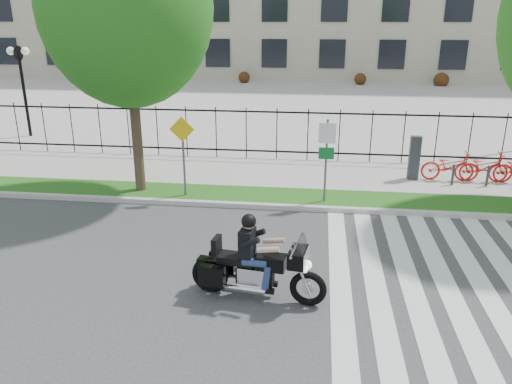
# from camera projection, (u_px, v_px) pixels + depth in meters

# --- Properties ---
(ground) EXTENTS (120.00, 120.00, 0.00)m
(ground) POSITION_uv_depth(u_px,v_px,m) (240.00, 274.00, 11.12)
(ground) COLOR #39393C
(ground) RESTS_ON ground
(curb) EXTENTS (60.00, 0.20, 0.15)m
(curb) POSITION_uv_depth(u_px,v_px,m) (261.00, 206.00, 14.93)
(curb) COLOR #B4B2AA
(curb) RESTS_ON ground
(grass_verge) EXTENTS (60.00, 1.50, 0.15)m
(grass_verge) POSITION_uv_depth(u_px,v_px,m) (265.00, 197.00, 15.73)
(grass_verge) COLOR #1E4F13
(grass_verge) RESTS_ON ground
(sidewalk) EXTENTS (60.00, 3.50, 0.15)m
(sidewalk) POSITION_uv_depth(u_px,v_px,m) (272.00, 173.00, 18.07)
(sidewalk) COLOR #A4A299
(sidewalk) RESTS_ON ground
(plaza) EXTENTS (80.00, 34.00, 0.10)m
(plaza) POSITION_uv_depth(u_px,v_px,m) (296.00, 100.00, 34.52)
(plaza) COLOR #A4A299
(plaza) RESTS_ON ground
(crosswalk_stripes) EXTENTS (5.70, 8.00, 0.01)m
(crosswalk_stripes) POSITION_uv_depth(u_px,v_px,m) (465.00, 288.00, 10.54)
(crosswalk_stripes) COLOR silver
(crosswalk_stripes) RESTS_ON ground
(iron_fence) EXTENTS (30.00, 0.06, 2.00)m
(iron_fence) POSITION_uv_depth(u_px,v_px,m) (277.00, 134.00, 19.36)
(iron_fence) COLOR black
(iron_fence) RESTS_ON sidewalk
(lamp_post_left) EXTENTS (1.06, 0.70, 4.25)m
(lamp_post_left) POSITION_uv_depth(u_px,v_px,m) (21.00, 69.00, 22.73)
(lamp_post_left) COLOR black
(lamp_post_left) RESTS_ON ground
(street_tree_1) EXTENTS (5.03, 5.03, 8.44)m
(street_tree_1) POSITION_uv_depth(u_px,v_px,m) (126.00, 7.00, 14.36)
(street_tree_1) COLOR #3C2E21
(street_tree_1) RESTS_ON grass_verge
(sign_pole_regulatory) EXTENTS (0.50, 0.09, 2.50)m
(sign_pole_regulatory) POSITION_uv_depth(u_px,v_px,m) (326.00, 150.00, 14.61)
(sign_pole_regulatory) COLOR #59595B
(sign_pole_regulatory) RESTS_ON grass_verge
(sign_pole_warning) EXTENTS (0.78, 0.09, 2.49)m
(sign_pole_warning) POSITION_uv_depth(u_px,v_px,m) (183.00, 146.00, 15.13)
(sign_pole_warning) COLOR #59595B
(sign_pole_warning) RESTS_ON grass_verge
(motorcycle_rider) EXTENTS (2.81, 1.01, 2.18)m
(motorcycle_rider) POSITION_uv_depth(u_px,v_px,m) (256.00, 266.00, 9.96)
(motorcycle_rider) COLOR black
(motorcycle_rider) RESTS_ON ground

